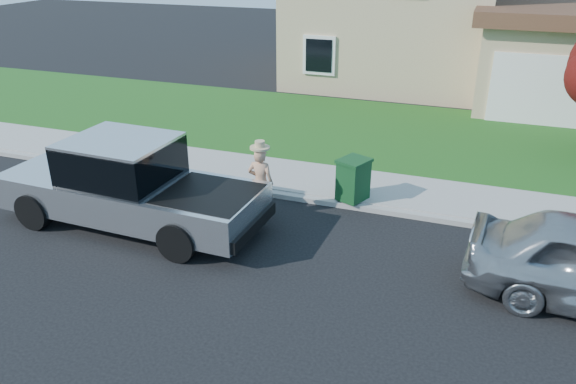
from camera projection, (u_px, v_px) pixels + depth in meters
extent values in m
plane|color=black|center=(240.00, 257.00, 11.13)|extent=(80.00, 80.00, 0.00)
cube|color=gray|center=(329.00, 202.00, 13.28)|extent=(40.00, 0.20, 0.12)
cube|color=gray|center=(341.00, 184.00, 14.22)|extent=(40.00, 2.00, 0.15)
cube|color=#175118|center=(377.00, 132.00, 18.08)|extent=(40.00, 7.00, 0.10)
cube|color=tan|center=(399.00, 3.00, 24.37)|extent=(8.00, 9.00, 6.40)
cube|color=tan|center=(560.00, 63.00, 20.45)|extent=(5.50, 6.00, 3.20)
cube|color=white|center=(565.00, 92.00, 18.01)|extent=(4.60, 0.12, 2.30)
cube|color=#4C2D1E|center=(570.00, 12.00, 19.70)|extent=(6.20, 6.80, 0.50)
cube|color=black|center=(319.00, 55.00, 21.81)|extent=(1.30, 0.10, 1.50)
cylinder|color=black|center=(34.00, 211.00, 12.09)|extent=(0.82, 0.33, 0.81)
cylinder|color=black|center=(92.00, 179.00, 13.67)|extent=(0.82, 0.33, 0.81)
cylinder|color=black|center=(178.00, 241.00, 10.87)|extent=(0.82, 0.33, 0.81)
cylinder|color=black|center=(223.00, 203.00, 12.45)|extent=(0.82, 0.33, 0.81)
cube|color=silver|center=(131.00, 195.00, 12.12)|extent=(5.85, 2.22, 0.73)
cube|color=black|center=(121.00, 161.00, 11.86)|extent=(2.19, 1.96, 0.86)
cube|color=silver|center=(118.00, 141.00, 11.67)|extent=(2.19, 1.96, 0.08)
cube|color=black|center=(209.00, 195.00, 11.33)|extent=(1.88, 1.78, 0.06)
cube|color=black|center=(28.00, 181.00, 13.17)|extent=(0.19, 1.93, 0.41)
cube|color=black|center=(254.00, 227.00, 11.22)|extent=(0.19, 1.93, 0.25)
cube|color=black|center=(122.00, 145.00, 13.10)|extent=(0.13, 0.23, 0.18)
imported|color=tan|center=(261.00, 183.00, 12.43)|extent=(0.60, 0.39, 1.64)
cylinder|color=tan|center=(260.00, 147.00, 12.08)|extent=(0.44, 0.44, 0.04)
cylinder|color=tan|center=(260.00, 144.00, 12.06)|extent=(0.22, 0.22, 0.15)
cube|color=#103C1A|center=(353.00, 181.00, 13.07)|extent=(0.76, 0.81, 0.92)
cube|color=#103C1A|center=(354.00, 161.00, 12.86)|extent=(0.83, 0.88, 0.07)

